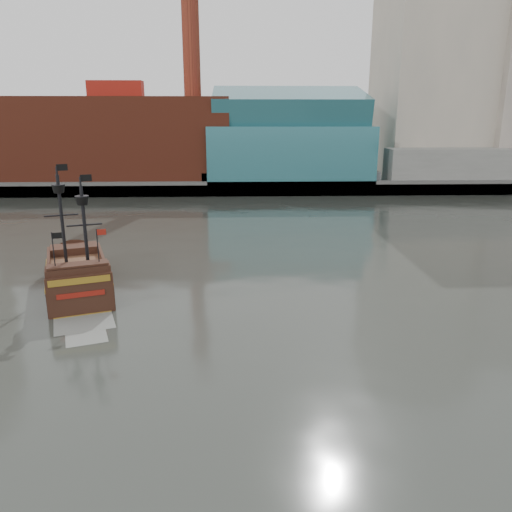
{
  "coord_description": "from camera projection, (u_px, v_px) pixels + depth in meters",
  "views": [
    {
      "loc": [
        0.23,
        -25.87,
        13.88
      ],
      "look_at": [
        1.56,
        9.02,
        4.0
      ],
      "focal_mm": 35.0,
      "sensor_mm": 36.0,
      "label": 1
    }
  ],
  "objects": [
    {
      "name": "skyline",
      "position": [
        260.0,
        62.0,
        103.46
      ],
      "size": [
        149.0,
        45.0,
        62.0
      ],
      "color": "brown",
      "rests_on": "promenade_far"
    },
    {
      "name": "seawall",
      "position": [
        236.0,
        189.0,
        88.38
      ],
      "size": [
        220.0,
        1.0,
        2.6
      ],
      "primitive_type": "cube",
      "color": "#4C4C49",
      "rests_on": "ground"
    },
    {
      "name": "promenade_far",
      "position": [
        236.0,
        172.0,
        116.83
      ],
      "size": [
        220.0,
        60.0,
        2.0
      ],
      "primitive_type": "cube",
      "color": "slate",
      "rests_on": "ground"
    },
    {
      "name": "pirate_ship",
      "position": [
        78.0,
        279.0,
        40.6
      ],
      "size": [
        8.88,
        15.16,
        10.89
      ],
      "rotation": [
        0.0,
        0.0,
        0.34
      ],
      "color": "black",
      "rests_on": "ground"
    },
    {
      "name": "ground",
      "position": [
        235.0,
        366.0,
        28.64
      ],
      "size": [
        400.0,
        400.0,
        0.0
      ],
      "primitive_type": "plane",
      "color": "#2A2D27",
      "rests_on": "ground"
    }
  ]
}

